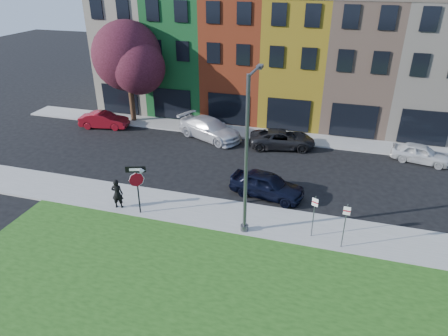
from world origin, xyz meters
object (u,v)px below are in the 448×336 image
(man, at_px, (117,194))
(street_lamp, at_px, (247,157))
(sedan_near, at_px, (267,185))
(stop_sign, at_px, (137,180))

(man, height_order, street_lamp, street_lamp)
(sedan_near, xyz_separation_m, street_lamp, (-0.40, -3.67, 3.40))
(stop_sign, distance_m, sedan_near, 7.48)
(stop_sign, distance_m, man, 1.81)
(street_lamp, bearing_deg, stop_sign, -176.49)
(stop_sign, bearing_deg, sedan_near, 13.12)
(man, bearing_deg, street_lamp, 167.53)
(man, distance_m, sedan_near, 8.49)
(stop_sign, height_order, sedan_near, stop_sign)
(sedan_near, distance_m, street_lamp, 5.02)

